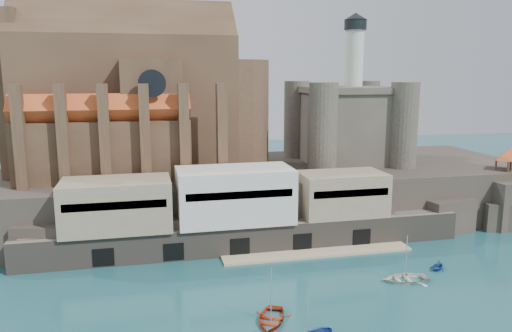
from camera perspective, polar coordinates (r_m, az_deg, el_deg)
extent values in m
plane|color=#184A51|center=(63.20, 11.04, -15.55)|extent=(300.00, 300.00, 0.00)
cube|color=#2B2520|center=(97.33, 1.61, -2.87)|extent=(100.00, 34.00, 10.00)
cube|color=#2B2520|center=(80.33, -22.66, -8.12)|extent=(9.00, 5.00, 6.00)
cube|color=#2B2520|center=(79.08, -11.06, -7.77)|extent=(9.00, 5.00, 6.00)
cube|color=#2B2520|center=(81.26, 1.09, -7.06)|extent=(9.00, 5.00, 6.00)
cube|color=#2B2520|center=(86.78, 12.11, -6.15)|extent=(9.00, 5.00, 6.00)
cube|color=#2B2520|center=(94.51, 20.98, -5.25)|extent=(9.00, 5.00, 6.00)
cube|color=#62594E|center=(79.92, -0.84, -7.94)|extent=(70.00, 6.00, 4.50)
cube|color=tan|center=(79.17, 7.06, -9.81)|extent=(30.00, 4.00, 0.40)
cube|color=black|center=(76.09, -17.04, -9.91)|extent=(3.00, 0.40, 2.60)
cube|color=black|center=(75.93, -9.39, -9.62)|extent=(3.00, 0.40, 2.60)
cube|color=black|center=(77.08, -1.86, -9.16)|extent=(3.00, 0.40, 2.60)
cube|color=black|center=(79.48, 5.31, -8.58)|extent=(3.00, 0.40, 2.60)
cube|color=black|center=(83.02, 11.95, -7.93)|extent=(3.00, 0.40, 2.60)
cube|color=gray|center=(77.70, -15.64, -4.26)|extent=(16.00, 9.00, 7.50)
cube|color=silver|center=(78.68, -2.44, -3.31)|extent=(18.00, 9.00, 8.50)
cube|color=gray|center=(83.90, 9.76, -3.11)|extent=(14.00, 8.00, 7.00)
cube|color=#463120|center=(93.82, -14.34, 6.81)|extent=(38.00, 14.00, 24.00)
cube|color=#463120|center=(93.87, -14.68, 14.14)|extent=(38.00, 13.01, 13.01)
cylinder|color=#463120|center=(95.43, -2.75, 5.98)|extent=(14.00, 14.00, 20.00)
cube|color=#463120|center=(93.96, -11.83, 5.70)|extent=(10.00, 20.00, 20.00)
cube|color=#463120|center=(85.30, -16.94, 1.60)|extent=(28.00, 5.00, 10.00)
cube|color=#463120|center=(104.08, -16.25, 3.19)|extent=(28.00, 5.00, 10.00)
cube|color=#C34A21|center=(84.57, -17.18, 6.02)|extent=(28.00, 5.66, 5.66)
cube|color=#C34A21|center=(103.49, -16.44, 6.81)|extent=(28.00, 5.66, 5.66)
cube|color=#463120|center=(96.07, -25.88, 7.37)|extent=(4.00, 10.00, 28.00)
cylinder|color=black|center=(81.61, -11.80, 9.22)|extent=(4.40, 0.30, 4.40)
cube|color=#463120|center=(83.70, -25.41, 2.95)|extent=(1.60, 2.20, 16.00)
cube|color=#463120|center=(82.58, -21.21, 3.17)|extent=(1.60, 2.20, 16.00)
cube|color=#463120|center=(81.90, -16.91, 3.37)|extent=(1.60, 2.20, 16.00)
cube|color=#463120|center=(81.70, -12.57, 3.56)|extent=(1.60, 2.20, 16.00)
cube|color=#463120|center=(81.96, -8.22, 3.72)|extent=(1.60, 2.20, 16.00)
cube|color=#463120|center=(82.69, -3.93, 3.87)|extent=(1.60, 2.20, 16.00)
cube|color=#464237|center=(101.37, 10.31, 4.39)|extent=(16.00, 16.00, 14.00)
cube|color=#464237|center=(100.86, 10.45, 8.57)|extent=(17.00, 17.00, 1.20)
cylinder|color=#464237|center=(90.91, 7.66, 4.40)|extent=(5.20, 5.20, 16.00)
cylinder|color=#464237|center=(97.66, 16.52, 4.49)|extent=(5.20, 5.20, 16.00)
cylinder|color=#464237|center=(105.97, 4.63, 5.33)|extent=(5.20, 5.20, 16.00)
cylinder|color=#464237|center=(111.81, 12.51, 5.39)|extent=(5.20, 5.20, 16.00)
cylinder|color=silver|center=(103.47, 11.15, 11.70)|extent=(3.60, 3.60, 12.00)
cylinder|color=black|center=(103.87, 11.29, 15.56)|extent=(4.40, 4.40, 2.00)
cone|color=black|center=(104.03, 11.33, 16.43)|extent=(4.60, 4.60, 1.40)
cube|color=#2B2520|center=(104.38, 26.68, -3.46)|extent=(12.00, 10.00, 8.70)
cube|color=#2B2520|center=(100.09, 25.91, -5.05)|extent=(6.00, 5.00, 5.00)
cube|color=#463120|center=(103.47, 26.89, -1.04)|extent=(4.20, 4.20, 0.30)
cylinder|color=#463120|center=(101.00, 26.83, -0.45)|extent=(0.36, 0.36, 3.20)
cylinder|color=#463120|center=(103.43, 25.71, -0.12)|extent=(0.36, 0.36, 3.20)
cylinder|color=#463120|center=(105.44, 27.07, -0.05)|extent=(0.36, 0.36, 3.20)
pyramid|color=#C34A21|center=(102.80, 27.08, 1.23)|extent=(6.40, 6.40, 2.20)
imported|color=#B43113|center=(59.01, 1.72, -17.34)|extent=(4.53, 2.93, 6.15)
imported|color=silver|center=(71.95, 16.65, -12.47)|extent=(1.63, 4.64, 6.38)
imported|color=navy|center=(77.32, 20.05, -11.03)|extent=(2.88, 3.09, 3.07)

